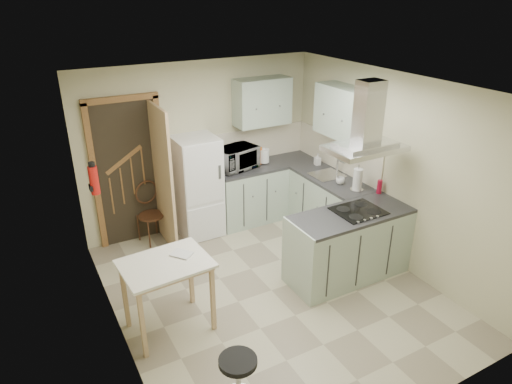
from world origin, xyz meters
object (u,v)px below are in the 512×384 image
extractor_hood (365,148)px  microwave (236,158)px  fridge (198,187)px  peninsula (349,245)px  bentwood_chair (151,216)px  drop_leaf_table (168,296)px  stool (238,379)px

extractor_hood → microwave: 2.22m
fridge → microwave: 0.73m
peninsula → bentwood_chair: peninsula is taller
drop_leaf_table → microwave: size_ratio=1.46×
stool → extractor_hood: bearing=25.7°
peninsula → microwave: size_ratio=2.54×
stool → microwave: bearing=63.4°
peninsula → bentwood_chair: bearing=133.0°
peninsula → microwave: (-0.57, 2.02, 0.62)m
extractor_hood → peninsula: bearing=180.0°
extractor_hood → drop_leaf_table: (-2.43, 0.14, -1.30)m
peninsula → microwave: 2.19m
microwave → fridge: bearing=169.1°
extractor_hood → drop_leaf_table: bearing=176.6°
fridge → microwave: (0.66, 0.04, 0.32)m
fridge → microwave: fridge is taller
fridge → peninsula: bearing=-58.3°
drop_leaf_table → stool: drop_leaf_table is taller
extractor_hood → microwave: size_ratio=1.47×
peninsula → drop_leaf_table: peninsula is taller
extractor_hood → microwave: extractor_hood is taller
extractor_hood → stool: size_ratio=1.94×
bentwood_chair → stool: (-0.18, -3.13, -0.18)m
drop_leaf_table → stool: size_ratio=1.93×
extractor_hood → stool: extractor_hood is taller
peninsula → bentwood_chair: (-1.93, 2.07, -0.04)m
fridge → stool: size_ratio=3.23×
fridge → microwave: bearing=3.3°
extractor_hood → bentwood_chair: 3.18m
fridge → peninsula: size_ratio=0.97×
stool → microwave: microwave is taller
microwave → extractor_hood: bearing=-85.9°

